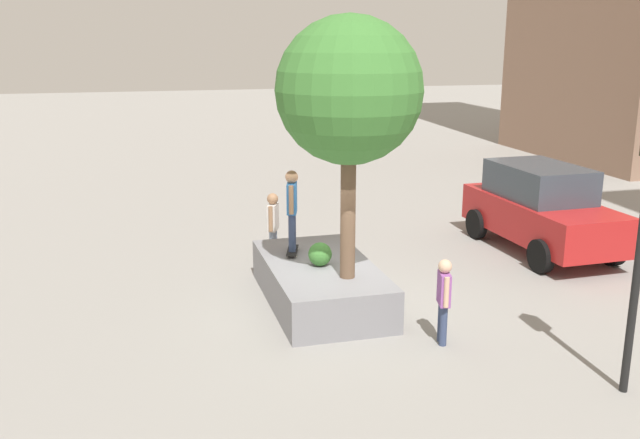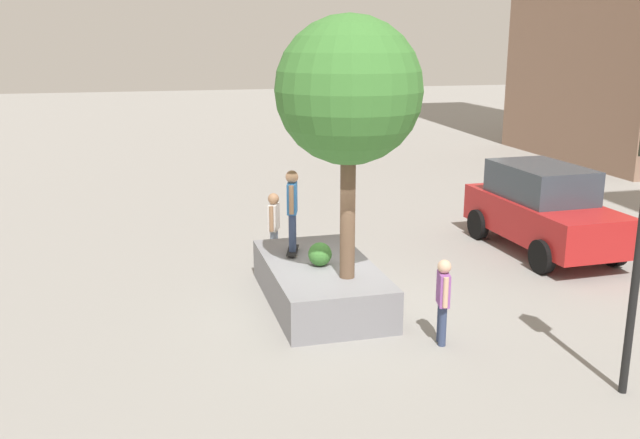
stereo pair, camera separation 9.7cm
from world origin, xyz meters
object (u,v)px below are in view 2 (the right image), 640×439
(skateboard, at_px, (293,251))
(pedestrian_crossing, at_px, (443,296))
(skateboarder, at_px, (292,205))
(bystander_watching, at_px, (274,223))
(sedan_parked, at_px, (542,208))
(plaza_tree, at_px, (349,92))
(planter_ledge, at_px, (320,283))

(skateboard, xyz_separation_m, pedestrian_crossing, (3.23, 1.91, 0.01))
(skateboarder, height_order, pedestrian_crossing, skateboarder)
(bystander_watching, bearing_deg, skateboarder, 0.49)
(bystander_watching, bearing_deg, skateboard, 0.49)
(sedan_parked, distance_m, bystander_watching, 6.62)
(pedestrian_crossing, bearing_deg, plaza_tree, -140.49)
(planter_ledge, xyz_separation_m, pedestrian_crossing, (2.43, 1.54, 0.47))
(plaza_tree, relative_size, bystander_watching, 2.84)
(pedestrian_crossing, bearing_deg, bystander_watching, -159.58)
(skateboard, bearing_deg, sedan_parked, 100.51)
(skateboarder, relative_size, bystander_watching, 1.00)
(pedestrian_crossing, distance_m, bystander_watching, 5.53)
(planter_ledge, distance_m, skateboarder, 1.69)
(plaza_tree, distance_m, bystander_watching, 4.95)
(planter_ledge, xyz_separation_m, plaza_tree, (0.91, 0.28, 3.82))
(plaza_tree, height_order, bystander_watching, plaza_tree)
(skateboarder, bearing_deg, sedan_parked, 100.51)
(skateboarder, distance_m, sedan_parked, 6.72)
(planter_ledge, height_order, skateboarder, skateboarder)
(skateboarder, xyz_separation_m, bystander_watching, (-1.95, -0.02, -0.89))
(pedestrian_crossing, bearing_deg, planter_ledge, -147.73)
(planter_ledge, xyz_separation_m, sedan_parked, (-2.02, 6.19, 0.67))
(sedan_parked, distance_m, pedestrian_crossing, 6.44)
(sedan_parked, xyz_separation_m, bystander_watching, (-0.74, -6.58, -0.12))
(skateboard, height_order, skateboarder, skateboarder)
(skateboarder, xyz_separation_m, sedan_parked, (-1.22, 6.56, -0.77))
(skateboarder, bearing_deg, planter_ledge, 25.33)
(skateboard, bearing_deg, planter_ledge, 25.33)
(planter_ledge, distance_m, sedan_parked, 6.54)
(pedestrian_crossing, xyz_separation_m, bystander_watching, (-5.18, -1.93, 0.09))
(planter_ledge, height_order, pedestrian_crossing, pedestrian_crossing)
(sedan_parked, xyz_separation_m, pedestrian_crossing, (4.45, -4.65, -0.20))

